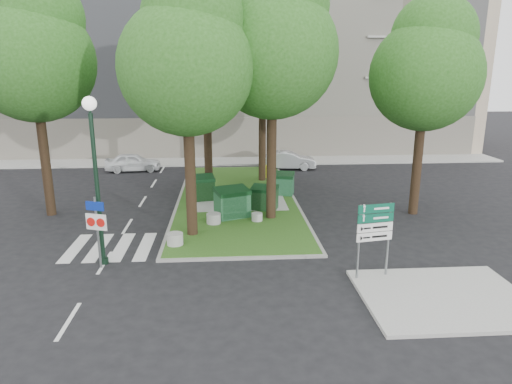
{
  "coord_description": "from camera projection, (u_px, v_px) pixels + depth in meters",
  "views": [
    {
      "loc": [
        -0.08,
        -15.63,
        6.73
      ],
      "look_at": [
        1.13,
        2.05,
        2.0
      ],
      "focal_mm": 32.0,
      "sensor_mm": 36.0,
      "label": 1
    }
  ],
  "objects": [
    {
      "name": "tree_street_left",
      "position": [
        34.0,
        49.0,
        20.12
      ],
      "size": [
        5.4,
        5.4,
        11.0
      ],
      "color": "black",
      "rests_on": "ground"
    },
    {
      "name": "tree_median_near_right",
      "position": [
        274.0,
        40.0,
        19.28
      ],
      "size": [
        5.6,
        5.6,
        11.46
      ],
      "color": "black",
      "rests_on": "ground"
    },
    {
      "name": "bollard_mid",
      "position": [
        214.0,
        218.0,
        20.34
      ],
      "size": [
        0.63,
        0.63,
        0.45
      ],
      "primitive_type": "cylinder",
      "color": "gray",
      "rests_on": "median_island"
    },
    {
      "name": "tree_median_far",
      "position": [
        264.0,
        42.0,
        26.44
      ],
      "size": [
        5.8,
        5.8,
        11.93
      ],
      "color": "black",
      "rests_on": "ground"
    },
    {
      "name": "traffic_sign_pole",
      "position": [
        97.0,
        223.0,
        15.65
      ],
      "size": [
        0.75,
        0.28,
        2.59
      ],
      "rotation": [
        0.0,
        0.0,
        -0.32
      ],
      "color": "slate",
      "rests_on": "ground"
    },
    {
      "name": "bollard_right",
      "position": [
        257.0,
        217.0,
        20.71
      ],
      "size": [
        0.5,
        0.5,
        0.35
      ],
      "primitive_type": "cylinder",
      "color": "#999A95",
      "rests_on": "median_island"
    },
    {
      "name": "ground",
      "position": [
        229.0,
        259.0,
        16.81
      ],
      "size": [
        120.0,
        120.0,
        0.0
      ],
      "primitive_type": "plane",
      "color": "black",
      "rests_on": "ground"
    },
    {
      "name": "dumpster_b",
      "position": [
        232.0,
        203.0,
        21.14
      ],
      "size": [
        1.81,
        1.55,
        1.42
      ],
      "rotation": [
        0.0,
        0.0,
        0.37
      ],
      "color": "#134422",
      "rests_on": "median_island"
    },
    {
      "name": "tree_street_right",
      "position": [
        428.0,
        65.0,
        20.48
      ],
      "size": [
        5.0,
        5.0,
        10.06
      ],
      "color": "black",
      "rests_on": "ground"
    },
    {
      "name": "dumpster_d",
      "position": [
        282.0,
        184.0,
        25.08
      ],
      "size": [
        1.52,
        1.24,
        1.23
      ],
      "rotation": [
        0.0,
        0.0,
        -0.27
      ],
      "color": "#164929",
      "rests_on": "median_island"
    },
    {
      "name": "building_sidewalk",
      "position": [
        226.0,
        161.0,
        34.62
      ],
      "size": [
        42.0,
        3.0,
        0.12
      ],
      "primitive_type": "cube",
      "color": "#999993",
      "rests_on": "ground"
    },
    {
      "name": "car_silver",
      "position": [
        288.0,
        160.0,
        32.03
      ],
      "size": [
        3.94,
        1.66,
        1.27
      ],
      "primitive_type": "imported",
      "rotation": [
        0.0,
        0.0,
        1.49
      ],
      "color": "#AAADB2",
      "rests_on": "ground"
    },
    {
      "name": "directional_sign",
      "position": [
        374.0,
        229.0,
        14.73
      ],
      "size": [
        1.24,
        0.27,
        2.5
      ],
      "rotation": [
        0.0,
        0.0,
        0.17
      ],
      "color": "slate",
      "rests_on": "sidewalk_corner"
    },
    {
      "name": "zebra_crossing",
      "position": [
        134.0,
        246.0,
        18.0
      ],
      "size": [
        5.0,
        3.0,
        0.01
      ],
      "primitive_type": "cube",
      "color": "silver",
      "rests_on": "ground"
    },
    {
      "name": "street_lamp",
      "position": [
        95.0,
        162.0,
        15.47
      ],
      "size": [
        0.47,
        0.47,
        5.92
      ],
      "color": "black",
      "rests_on": "ground"
    },
    {
      "name": "median_kerb",
      "position": [
        237.0,
        199.0,
        24.54
      ],
      "size": [
        6.3,
        16.3,
        0.1
      ],
      "primitive_type": "cube",
      "color": "gray",
      "rests_on": "ground"
    },
    {
      "name": "apartment_building",
      "position": [
        224.0,
        56.0,
        39.81
      ],
      "size": [
        41.0,
        12.0,
        16.0
      ],
      "primitive_type": "cube",
      "color": "#BDAC8E",
      "rests_on": "ground"
    },
    {
      "name": "tree_median_mid",
      "position": [
        208.0,
        66.0,
        23.68
      ],
      "size": [
        4.8,
        4.8,
        9.99
      ],
      "color": "black",
      "rests_on": "ground"
    },
    {
      "name": "sidewalk_corner",
      "position": [
        444.0,
        297.0,
        13.85
      ],
      "size": [
        5.0,
        4.0,
        0.12
      ],
      "primitive_type": "cube",
      "color": "#999993",
      "rests_on": "ground"
    },
    {
      "name": "litter_bin",
      "position": [
        268.0,
        171.0,
        29.03
      ],
      "size": [
        0.46,
        0.46,
        0.8
      ],
      "primitive_type": "cylinder",
      "color": "#BDC317",
      "rests_on": "median_island"
    },
    {
      "name": "dumpster_a",
      "position": [
        201.0,
        188.0,
        23.98
      ],
      "size": [
        1.59,
        1.26,
        1.32
      ],
      "rotation": [
        0.0,
        0.0,
        0.2
      ],
      "color": "black",
      "rests_on": "median_island"
    },
    {
      "name": "car_white",
      "position": [
        133.0,
        162.0,
        31.36
      ],
      "size": [
        3.81,
        1.77,
        1.26
      ],
      "primitive_type": "imported",
      "rotation": [
        0.0,
        0.0,
        1.65
      ],
      "color": "white",
      "rests_on": "ground"
    },
    {
      "name": "tree_median_near_left",
      "position": [
        188.0,
        55.0,
        17.29
      ],
      "size": [
        5.2,
        5.2,
        10.53
      ],
      "color": "black",
      "rests_on": "ground"
    },
    {
      "name": "bollard_left",
      "position": [
        175.0,
        239.0,
        17.85
      ],
      "size": [
        0.64,
        0.64,
        0.46
      ],
      "primitive_type": "cylinder",
      "color": "#9C9D98",
      "rests_on": "median_island"
    },
    {
      "name": "dumpster_c",
      "position": [
        264.0,
        198.0,
        22.35
      ],
      "size": [
        1.5,
        1.25,
        1.19
      ],
      "rotation": [
        0.0,
        0.0,
        -0.32
      ],
      "color": "black",
      "rests_on": "median_island"
    },
    {
      "name": "median_island",
      "position": [
        237.0,
        199.0,
        24.53
      ],
      "size": [
        6.0,
        16.0,
        0.12
      ],
      "primitive_type": "cube",
      "color": "#234A15",
      "rests_on": "ground"
    }
  ]
}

